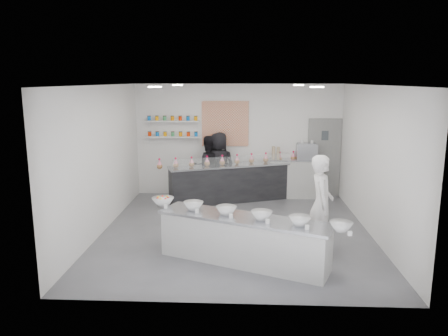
# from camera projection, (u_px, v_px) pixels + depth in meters

# --- Properties ---
(floor) EXTENTS (6.00, 6.00, 0.00)m
(floor) POSITION_uv_depth(u_px,v_px,m) (235.00, 231.00, 9.10)
(floor) COLOR #515156
(floor) RESTS_ON ground
(ceiling) EXTENTS (6.00, 6.00, 0.00)m
(ceiling) POSITION_uv_depth(u_px,v_px,m) (236.00, 85.00, 8.50)
(ceiling) COLOR white
(ceiling) RESTS_ON floor
(back_wall) EXTENTS (5.50, 0.00, 5.50)m
(back_wall) POSITION_uv_depth(u_px,v_px,m) (238.00, 140.00, 11.74)
(back_wall) COLOR white
(back_wall) RESTS_ON floor
(left_wall) EXTENTS (0.00, 6.00, 6.00)m
(left_wall) POSITION_uv_depth(u_px,v_px,m) (102.00, 159.00, 8.93)
(left_wall) COLOR white
(left_wall) RESTS_ON floor
(right_wall) EXTENTS (0.00, 6.00, 6.00)m
(right_wall) POSITION_uv_depth(u_px,v_px,m) (374.00, 162.00, 8.67)
(right_wall) COLOR white
(right_wall) RESTS_ON floor
(back_door) EXTENTS (0.88, 0.04, 2.10)m
(back_door) POSITION_uv_depth(u_px,v_px,m) (324.00, 158.00, 11.69)
(back_door) COLOR gray
(back_door) RESTS_ON floor
(pattern_panel) EXTENTS (1.25, 0.03, 1.20)m
(pattern_panel) POSITION_uv_depth(u_px,v_px,m) (225.00, 124.00, 11.64)
(pattern_panel) COLOR #C33A00
(pattern_panel) RESTS_ON back_wall
(jar_shelf_lower) EXTENTS (1.45, 0.22, 0.04)m
(jar_shelf_lower) POSITION_uv_depth(u_px,v_px,m) (173.00, 137.00, 11.70)
(jar_shelf_lower) COLOR silver
(jar_shelf_lower) RESTS_ON back_wall
(jar_shelf_upper) EXTENTS (1.45, 0.22, 0.04)m
(jar_shelf_upper) POSITION_uv_depth(u_px,v_px,m) (173.00, 121.00, 11.62)
(jar_shelf_upper) COLOR silver
(jar_shelf_upper) RESTS_ON back_wall
(preserve_jars) EXTENTS (1.45, 0.10, 0.56)m
(preserve_jars) POSITION_uv_depth(u_px,v_px,m) (173.00, 126.00, 11.62)
(preserve_jars) COLOR red
(preserve_jars) RESTS_ON jar_shelf_lower
(downlight_0) EXTENTS (0.24, 0.24, 0.02)m
(downlight_0) POSITION_uv_depth(u_px,v_px,m) (155.00, 87.00, 7.59)
(downlight_0) COLOR white
(downlight_0) RESTS_ON ceiling
(downlight_1) EXTENTS (0.24, 0.24, 0.02)m
(downlight_1) POSITION_uv_depth(u_px,v_px,m) (317.00, 87.00, 7.46)
(downlight_1) COLOR white
(downlight_1) RESTS_ON ceiling
(downlight_2) EXTENTS (0.24, 0.24, 0.02)m
(downlight_2) POSITION_uv_depth(u_px,v_px,m) (177.00, 85.00, 10.14)
(downlight_2) COLOR white
(downlight_2) RESTS_ON ceiling
(downlight_3) EXTENTS (0.24, 0.24, 0.02)m
(downlight_3) POSITION_uv_depth(u_px,v_px,m) (299.00, 85.00, 10.01)
(downlight_3) COLOR white
(downlight_3) RESTS_ON ceiling
(prep_counter) EXTENTS (3.05, 1.81, 0.82)m
(prep_counter) POSITION_uv_depth(u_px,v_px,m) (243.00, 240.00, 7.47)
(prep_counter) COLOR #B6B6B2
(prep_counter) RESTS_ON floor
(back_bar) EXTENTS (3.13, 1.65, 0.97)m
(back_bar) POSITION_uv_depth(u_px,v_px,m) (230.00, 183.00, 11.24)
(back_bar) COLOR black
(back_bar) RESTS_ON floor
(sneeze_guard) EXTENTS (2.89, 1.11, 0.26)m
(sneeze_guard) POSITION_uv_depth(u_px,v_px,m) (233.00, 161.00, 10.86)
(sneeze_guard) COLOR white
(sneeze_guard) RESTS_ON back_bar
(espresso_ledge) EXTENTS (1.40, 0.45, 1.04)m
(espresso_ledge) POSITION_uv_depth(u_px,v_px,m) (296.00, 178.00, 11.64)
(espresso_ledge) COLOR #B6B6B2
(espresso_ledge) RESTS_ON floor
(espresso_machine) EXTENTS (0.53, 0.37, 0.41)m
(espresso_machine) POSITION_uv_depth(u_px,v_px,m) (307.00, 152.00, 11.49)
(espresso_machine) COLOR #93969E
(espresso_machine) RESTS_ON espresso_ledge
(cup_stacks) EXTENTS (0.24, 0.24, 0.33)m
(cup_stacks) POSITION_uv_depth(u_px,v_px,m) (276.00, 153.00, 11.53)
(cup_stacks) COLOR beige
(cup_stacks) RESTS_ON espresso_ledge
(prep_bowls) EXTENTS (3.50, 1.83, 0.14)m
(prep_bowls) POSITION_uv_depth(u_px,v_px,m) (244.00, 213.00, 7.37)
(prep_bowls) COLOR white
(prep_bowls) RESTS_ON prep_counter
(label_cards) EXTENTS (3.31, 0.04, 0.07)m
(label_cards) POSITION_uv_depth(u_px,v_px,m) (256.00, 224.00, 6.92)
(label_cards) COLOR white
(label_cards) RESTS_ON prep_counter
(cookie_bags) EXTENTS (3.55, 1.46, 0.26)m
(cookie_bags) POSITION_uv_depth(u_px,v_px,m) (230.00, 160.00, 11.12)
(cookie_bags) COLOR pink
(cookie_bags) RESTS_ON back_bar
(woman_prep) EXTENTS (0.48, 0.69, 1.80)m
(woman_prep) POSITION_uv_depth(u_px,v_px,m) (321.00, 204.00, 7.89)
(woman_prep) COLOR white
(woman_prep) RESTS_ON floor
(staff_left) EXTENTS (0.93, 0.80, 1.67)m
(staff_left) POSITION_uv_depth(u_px,v_px,m) (208.00, 167.00, 11.51)
(staff_left) COLOR black
(staff_left) RESTS_ON floor
(staff_right) EXTENTS (0.96, 0.73, 1.77)m
(staff_right) POSITION_uv_depth(u_px,v_px,m) (219.00, 165.00, 11.49)
(staff_right) COLOR black
(staff_right) RESTS_ON floor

